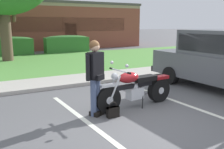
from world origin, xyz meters
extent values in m
plane|color=#565659|center=(0.00, 0.00, 0.00)|extent=(140.00, 140.00, 0.00)
cube|color=#ADA89E|center=(0.00, 3.35, 0.06)|extent=(60.00, 0.20, 0.12)
cube|color=#ADA89E|center=(0.00, 4.20, 0.04)|extent=(60.00, 1.50, 0.08)
cube|color=#518E3D|center=(0.00, 8.74, 0.03)|extent=(60.00, 7.59, 0.06)
cube|color=silver|center=(-1.21, 0.20, 0.00)|extent=(0.32, 4.40, 0.01)
cube|color=silver|center=(1.46, 0.20, 0.00)|extent=(0.32, 4.40, 0.01)
cylinder|color=black|center=(-0.56, 0.58, 0.32)|extent=(0.65, 0.16, 0.64)
cylinder|color=silver|center=(-0.56, 0.58, 0.32)|extent=(0.19, 0.14, 0.18)
cylinder|color=black|center=(1.04, 0.72, 0.32)|extent=(0.65, 0.24, 0.64)
cylinder|color=silver|center=(1.04, 0.72, 0.32)|extent=(0.20, 0.22, 0.18)
cube|color=silver|center=(-0.56, 0.58, 0.67)|extent=(0.45, 0.18, 0.06)
cube|color=maroon|center=(1.09, 0.73, 0.66)|extent=(0.46, 0.24, 0.08)
cylinder|color=silver|center=(-0.41, 0.51, 0.60)|extent=(0.31, 0.07, 0.58)
cylinder|color=silver|center=(-0.43, 0.67, 0.60)|extent=(0.31, 0.07, 0.58)
sphere|color=silver|center=(-0.39, 0.60, 0.86)|extent=(0.17, 0.17, 0.17)
cylinder|color=silver|center=(-0.25, 0.61, 0.98)|extent=(0.10, 0.72, 0.03)
cylinder|color=black|center=(-0.21, 0.25, 0.98)|extent=(0.05, 0.10, 0.04)
cylinder|color=black|center=(-0.28, 0.97, 0.98)|extent=(0.05, 0.10, 0.04)
sphere|color=silver|center=(-0.24, 0.31, 1.14)|extent=(0.08, 0.08, 0.08)
sphere|color=silver|center=(-0.29, 0.91, 1.14)|extent=(0.08, 0.08, 0.08)
cube|color=black|center=(0.19, 0.65, 0.56)|extent=(1.10, 0.20, 0.10)
ellipsoid|color=maroon|center=(0.02, 0.63, 0.78)|extent=(0.59, 0.37, 0.26)
cube|color=black|center=(0.52, 0.68, 0.70)|extent=(0.66, 0.34, 0.12)
cube|color=silver|center=(0.22, 0.65, 0.36)|extent=(0.42, 0.27, 0.28)
cylinder|color=silver|center=(0.19, 0.65, 0.52)|extent=(0.18, 0.14, 0.21)
cylinder|color=silver|center=(0.25, 0.65, 0.52)|extent=(0.18, 0.14, 0.21)
cylinder|color=silver|center=(0.58, 0.82, 0.26)|extent=(0.60, 0.13, 0.08)
cylinder|color=silver|center=(0.77, 0.84, 0.26)|extent=(0.60, 0.13, 0.08)
cylinder|color=black|center=(0.35, 0.50, 0.15)|extent=(0.12, 0.13, 0.30)
cube|color=black|center=(-0.81, 0.62, 0.05)|extent=(0.20, 0.26, 0.10)
cube|color=black|center=(-0.93, 0.56, 0.05)|extent=(0.20, 0.26, 0.10)
cylinder|color=#47567A|center=(-0.81, 0.64, 0.43)|extent=(0.14, 0.14, 0.86)
cylinder|color=#47567A|center=(-0.94, 0.58, 0.43)|extent=(0.14, 0.14, 0.86)
cube|color=black|center=(-0.88, 0.61, 1.15)|extent=(0.44, 0.36, 0.58)
cube|color=black|center=(-0.88, 0.61, 1.42)|extent=(0.36, 0.31, 0.06)
sphere|color=tan|center=(-0.88, 0.61, 1.56)|extent=(0.21, 0.21, 0.21)
sphere|color=brown|center=(-0.88, 0.62, 1.59)|extent=(0.23, 0.23, 0.23)
cube|color=black|center=(-0.82, 0.49, 0.90)|extent=(0.24, 0.19, 0.12)
cylinder|color=black|center=(-0.66, 0.72, 1.13)|extent=(0.09, 0.09, 0.56)
cylinder|color=black|center=(-1.09, 0.51, 1.13)|extent=(0.09, 0.09, 0.56)
cube|color=black|center=(-0.60, 0.30, 0.12)|extent=(0.28, 0.12, 0.24)
cube|color=black|center=(-0.60, 0.30, 0.22)|extent=(0.28, 0.13, 0.04)
torus|color=black|center=(-0.60, 0.30, 0.26)|extent=(0.20, 0.02, 0.20)
cube|color=black|center=(2.82, 0.52, 1.48)|extent=(0.16, 2.73, 0.55)
cube|color=black|center=(3.60, 1.78, 1.44)|extent=(1.57, 0.30, 0.51)
cube|color=black|center=(3.55, 3.09, 0.40)|extent=(1.90, 0.18, 0.20)
cylinder|color=black|center=(2.70, 2.12, 0.30)|extent=(0.27, 0.61, 0.60)
cylinder|color=black|center=(4.48, 2.20, 0.30)|extent=(0.27, 0.61, 0.60)
cylinder|color=brown|center=(-1.64, 10.36, 1.37)|extent=(0.59, 0.59, 2.74)
cylinder|color=brown|center=(-1.11, 10.36, 2.84)|extent=(0.21, 1.22, 1.42)
cube|color=#336B2D|center=(-1.36, 12.85, 0.55)|extent=(3.12, 0.90, 1.10)
ellipsoid|color=#336B2D|center=(-1.36, 12.85, 1.10)|extent=(2.97, 0.84, 0.28)
cube|color=#336B2D|center=(2.58, 12.85, 0.55)|extent=(3.09, 0.90, 1.10)
ellipsoid|color=#336B2D|center=(2.58, 12.85, 1.10)|extent=(2.93, 0.84, 0.28)
cube|color=brown|center=(-0.77, 19.14, 1.80)|extent=(21.98, 8.58, 3.61)
cube|color=#998466|center=(-0.77, 14.89, 3.49)|extent=(21.98, 0.10, 0.24)
cube|color=#4C4742|center=(-0.77, 19.14, 3.71)|extent=(22.20, 8.66, 0.20)
cube|color=#1E282D|center=(-0.77, 14.88, 1.99)|extent=(18.69, 0.06, 1.10)
cube|color=brown|center=(-0.77, 14.87, 1.99)|extent=(0.08, 0.04, 1.20)
cube|color=brown|center=(2.97, 14.87, 1.99)|extent=(0.08, 0.04, 1.20)
cube|color=brown|center=(6.71, 14.87, 1.99)|extent=(0.08, 0.04, 1.20)
cube|color=#473323|center=(3.63, 14.89, 1.05)|extent=(1.00, 0.08, 2.10)
camera|label=1|loc=(-3.15, -4.32, 2.06)|focal=40.04mm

